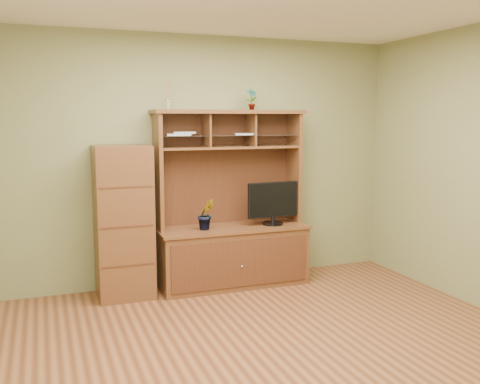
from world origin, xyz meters
TOP-DOWN VIEW (x-y plane):
  - room at (0.00, 0.00)m, footprint 4.54×4.04m
  - media_hutch at (0.26, 1.73)m, footprint 1.66×0.61m
  - monitor at (0.71, 1.65)m, footprint 0.60×0.23m
  - orchid_plant at (-0.06, 1.65)m, footprint 0.19×0.16m
  - top_plant at (0.52, 1.80)m, footprint 0.13×0.10m
  - reed_diffuser at (-0.40, 1.81)m, footprint 0.06×0.06m
  - magazines at (-0.04, 1.81)m, footprint 1.01×0.23m
  - side_cabinet at (-0.90, 1.73)m, footprint 0.55×0.50m

SIDE VIEW (x-z plane):
  - media_hutch at x=0.26m, z-range -0.43..1.47m
  - side_cabinet at x=-0.90m, z-range 0.00..1.55m
  - orchid_plant at x=-0.06m, z-range 0.65..0.98m
  - monitor at x=0.71m, z-range 0.66..1.13m
  - room at x=0.00m, z-range -0.02..2.72m
  - magazines at x=-0.04m, z-range 1.63..1.67m
  - top_plant at x=0.52m, z-range 1.90..2.14m
  - reed_diffuser at x=-0.40m, z-range 1.87..2.17m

